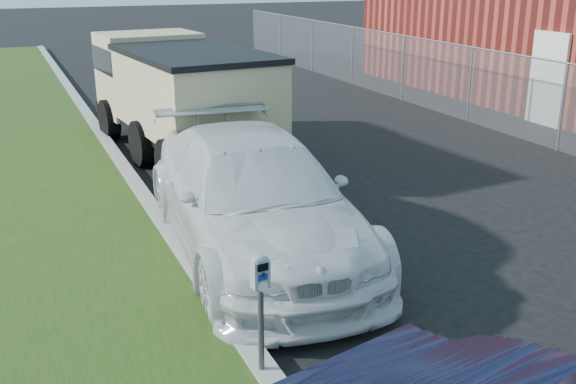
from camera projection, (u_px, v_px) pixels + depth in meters
name	position (u px, v px, depth m)	size (l,w,h in m)	color
ground	(424.00, 278.00, 8.31)	(120.00, 120.00, 0.00)	black
chainlink_fence	(471.00, 70.00, 16.25)	(0.06, 30.06, 30.00)	slate
parking_meter	(260.00, 289.00, 5.93)	(0.17, 0.13, 1.17)	#3F4247
white_wagon	(253.00, 196.00, 8.86)	(2.18, 5.36, 1.55)	silver
dump_truck	(177.00, 90.00, 13.62)	(2.79, 5.95, 2.26)	black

